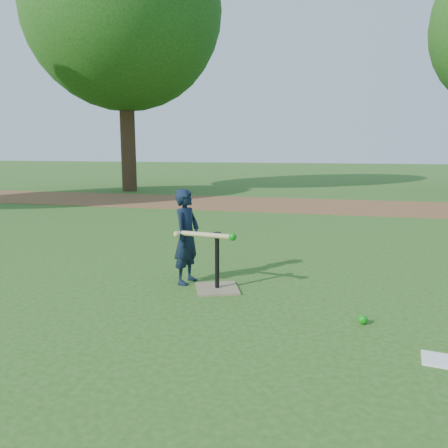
# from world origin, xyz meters

# --- Properties ---
(ground) EXTENTS (80.00, 80.00, 0.00)m
(ground) POSITION_xyz_m (0.00, 0.00, 0.00)
(ground) COLOR #285116
(ground) RESTS_ON ground
(dirt_strip) EXTENTS (24.00, 3.00, 0.01)m
(dirt_strip) POSITION_xyz_m (0.00, 7.50, 0.01)
(dirt_strip) COLOR brown
(dirt_strip) RESTS_ON ground
(child) EXTENTS (0.32, 0.42, 1.04)m
(child) POSITION_xyz_m (-0.71, 0.53, 0.52)
(child) COLOR black
(child) RESTS_ON ground
(wiffle_ball_ground) EXTENTS (0.08, 0.08, 0.08)m
(wiffle_ball_ground) POSITION_xyz_m (1.10, -0.21, 0.04)
(wiffle_ball_ground) COLOR #0C8410
(wiffle_ball_ground) RESTS_ON ground
(clipboard) EXTENTS (0.33, 0.27, 0.01)m
(clipboard) POSITION_xyz_m (1.61, -0.77, 0.01)
(clipboard) COLOR white
(clipboard) RESTS_ON ground
(batting_tee) EXTENTS (0.56, 0.56, 0.61)m
(batting_tee) POSITION_xyz_m (-0.33, 0.38, 0.11)
(batting_tee) COLOR #847454
(batting_tee) RESTS_ON ground
(swing_action) EXTENTS (0.68, 0.18, 0.08)m
(swing_action) POSITION_xyz_m (-0.42, 0.34, 0.59)
(swing_action) COLOR tan
(swing_action) RESTS_ON ground
(tree_left) EXTENTS (6.40, 6.40, 9.08)m
(tree_left) POSITION_xyz_m (-6.00, 10.00, 5.87)
(tree_left) COLOR #382316
(tree_left) RESTS_ON ground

